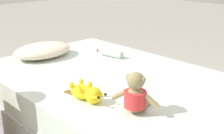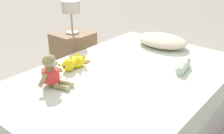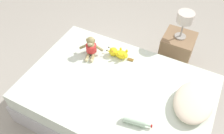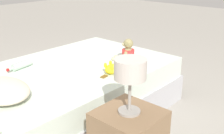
% 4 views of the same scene
% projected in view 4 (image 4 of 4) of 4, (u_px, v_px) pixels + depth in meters
% --- Properties ---
extents(ground_plane, '(16.00, 16.00, 0.00)m').
position_uv_depth(ground_plane, '(73.00, 113.00, 2.78)').
color(ground_plane, '#9E998E').
extents(bed, '(1.32, 2.00, 0.49)m').
position_uv_depth(bed, '(72.00, 91.00, 2.69)').
color(bed, '#B2B2B7').
rests_on(bed, ground_plane).
extents(pillow, '(0.53, 0.38, 0.12)m').
position_uv_depth(pillow, '(1.00, 90.00, 1.99)').
color(pillow, beige).
rests_on(pillow, bed).
extents(plush_monkey, '(0.24, 0.28, 0.24)m').
position_uv_depth(plush_monkey, '(127.00, 52.00, 2.73)').
color(plush_monkey, '#8E8456').
rests_on(plush_monkey, bed).
extents(plush_yellow_creature, '(0.12, 0.33, 0.10)m').
position_uv_depth(plush_yellow_creature, '(115.00, 67.00, 2.47)').
color(plush_yellow_creature, yellow).
rests_on(plush_yellow_creature, bed).
extents(glass_bottle, '(0.10, 0.27, 0.06)m').
position_uv_depth(glass_bottle, '(21.00, 65.00, 2.56)').
color(glass_bottle, '#B2D1B7').
rests_on(glass_bottle, bed).
extents(bedside_lamp, '(0.19, 0.19, 0.35)m').
position_uv_depth(bedside_lamp, '(130.00, 72.00, 1.61)').
color(bedside_lamp, gray).
rests_on(bedside_lamp, nightstand).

